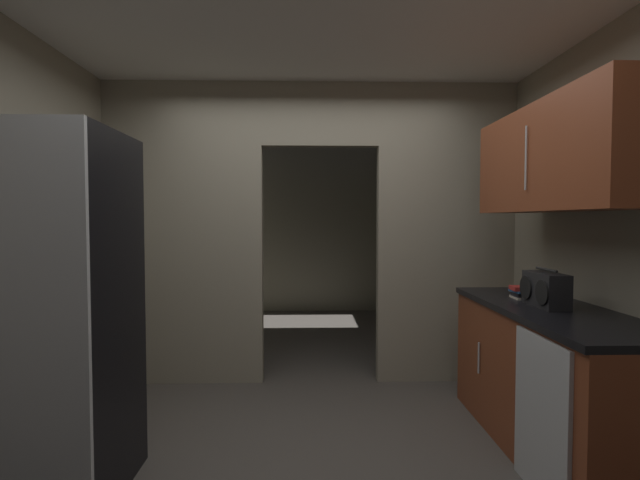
{
  "coord_description": "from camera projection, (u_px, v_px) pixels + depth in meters",
  "views": [
    {
      "loc": [
        -0.04,
        -2.8,
        1.44
      ],
      "look_at": [
        0.06,
        0.75,
        1.29
      ],
      "focal_mm": 27.13,
      "sensor_mm": 36.0,
      "label": 1
    }
  ],
  "objects": [
    {
      "name": "boombox",
      "position": [
        545.0,
        290.0,
        3.0
      ],
      "size": [
        0.16,
        0.37,
        0.24
      ],
      "color": "black",
      "rests_on": "lower_cabinet_run"
    },
    {
      "name": "refrigerator",
      "position": [
        50.0,
        315.0,
        2.5
      ],
      "size": [
        0.73,
        0.78,
        1.9
      ],
      "color": "black",
      "rests_on": "ground"
    },
    {
      "name": "lower_cabinet_run",
      "position": [
        551.0,
        379.0,
        3.01
      ],
      "size": [
        0.64,
        1.8,
        0.9
      ],
      "color": "brown",
      "rests_on": "ground"
    },
    {
      "name": "upper_cabinet_counterside",
      "position": [
        555.0,
        158.0,
        2.95
      ],
      "size": [
        0.36,
        1.62,
        0.65
      ],
      "color": "brown"
    },
    {
      "name": "book_stack",
      "position": [
        522.0,
        292.0,
        3.32
      ],
      "size": [
        0.15,
        0.16,
        0.09
      ],
      "color": "beige",
      "rests_on": "lower_cabinet_run"
    },
    {
      "name": "dishwasher",
      "position": [
        541.0,
        418.0,
        2.49
      ],
      "size": [
        0.02,
        0.56,
        0.84
      ],
      "color": "#B7BABC",
      "rests_on": "ground"
    },
    {
      "name": "kitchen_partition",
      "position": [
        309.0,
        225.0,
        4.27
      ],
      "size": [
        3.6,
        0.12,
        2.64
      ],
      "color": "gray",
      "rests_on": "ground"
    },
    {
      "name": "adjoining_room_shell",
      "position": [
        310.0,
        229.0,
        6.55
      ],
      "size": [
        3.6,
        3.42,
        2.64
      ],
      "color": "gray",
      "rests_on": "ground"
    },
    {
      "name": "kitchen_overhead_slab",
      "position": [
        313.0,
        34.0,
        3.19
      ],
      "size": [
        4.0,
        6.96,
        0.06
      ],
      "primitive_type": "cube",
      "color": "silver"
    },
    {
      "name": "ground",
      "position": [
        314.0,
        464.0,
        2.85
      ],
      "size": [
        20.0,
        20.0,
        0.0
      ],
      "primitive_type": "plane",
      "color": "#47423D"
    }
  ]
}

